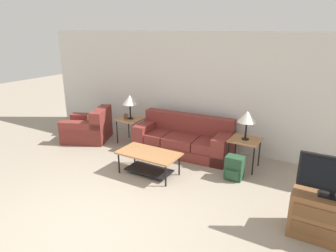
{
  "coord_description": "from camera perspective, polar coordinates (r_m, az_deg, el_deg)",
  "views": [
    {
      "loc": [
        2.76,
        -2.38,
        2.65
      ],
      "look_at": [
        -0.08,
        2.5,
        0.8
      ],
      "focal_mm": 32.0,
      "sensor_mm": 36.0,
      "label": 1
    }
  ],
  "objects": [
    {
      "name": "tv_console",
      "position": [
        4.57,
        28.13,
        -15.13
      ],
      "size": [
        0.92,
        0.47,
        0.62
      ],
      "color": "brown",
      "rests_on": "ground_plane"
    },
    {
      "name": "side_table_left",
      "position": [
        7.2,
        -7.13,
        0.96
      ],
      "size": [
        0.57,
        0.53,
        0.6
      ],
      "color": "#A87042",
      "rests_on": "ground_plane"
    },
    {
      "name": "armchair",
      "position": [
        7.66,
        -14.85,
        -0.49
      ],
      "size": [
        1.31,
        1.26,
        0.8
      ],
      "color": "maroon",
      "rests_on": "ground_plane"
    },
    {
      "name": "couch",
      "position": [
        6.66,
        3.01,
        -2.6
      ],
      "size": [
        2.16,
        0.98,
        0.82
      ],
      "color": "maroon",
      "rests_on": "ground_plane"
    },
    {
      "name": "wall_back",
      "position": [
        6.91,
        6.09,
        6.75
      ],
      "size": [
        8.96,
        0.06,
        2.6
      ],
      "color": "silver",
      "rests_on": "ground_plane"
    },
    {
      "name": "side_table_right",
      "position": [
        6.02,
        14.44,
        -2.99
      ],
      "size": [
        0.57,
        0.53,
        0.6
      ],
      "color": "#A87042",
      "rests_on": "ground_plane"
    },
    {
      "name": "table_lamp_right",
      "position": [
        5.86,
        14.83,
        1.67
      ],
      "size": [
        0.36,
        0.36,
        0.57
      ],
      "color": "black",
      "rests_on": "side_table_right"
    },
    {
      "name": "ground_plane",
      "position": [
        4.51,
        -16.14,
        -18.71
      ],
      "size": [
        24.0,
        24.0,
        0.0
      ],
      "primitive_type": "plane",
      "color": "gray"
    },
    {
      "name": "table_lamp_left",
      "position": [
        7.07,
        -7.29,
        4.91
      ],
      "size": [
        0.36,
        0.36,
        0.57
      ],
      "color": "black",
      "rests_on": "side_table_left"
    },
    {
      "name": "picture_frame",
      "position": [
        7.15,
        -8.03,
        1.83
      ],
      "size": [
        0.1,
        0.04,
        0.13
      ],
      "color": "#4C3828",
      "rests_on": "side_table_left"
    },
    {
      "name": "backpack",
      "position": [
        5.67,
        12.51,
        -7.81
      ],
      "size": [
        0.32,
        0.31,
        0.44
      ],
      "color": "#23472D",
      "rests_on": "ground_plane"
    },
    {
      "name": "coffee_table",
      "position": [
        5.67,
        -3.7,
        -6.12
      ],
      "size": [
        1.16,
        0.62,
        0.44
      ],
      "color": "#A87042",
      "rests_on": "ground_plane"
    },
    {
      "name": "television",
      "position": [
        4.29,
        29.31,
        -8.35
      ],
      "size": [
        0.87,
        0.2,
        0.54
      ],
      "color": "black",
      "rests_on": "tv_console"
    }
  ]
}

